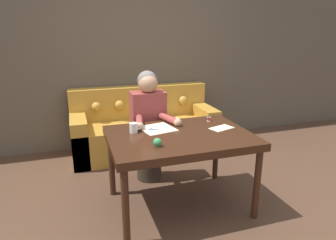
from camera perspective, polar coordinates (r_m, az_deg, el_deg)
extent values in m
plane|color=#4C3323|center=(2.99, 3.47, -16.68)|extent=(16.00, 16.00, 0.00)
cube|color=brown|center=(4.38, -5.69, 12.20)|extent=(8.00, 0.06, 2.60)
cube|color=#381E11|center=(2.74, 2.24, -3.37)|extent=(1.29, 0.92, 0.07)
cylinder|color=#381E11|center=(2.43, -8.10, -16.24)|extent=(0.06, 0.06, 0.67)
cylinder|color=#381E11|center=(2.82, 16.58, -11.72)|extent=(0.06, 0.06, 0.67)
cylinder|color=#381E11|center=(3.13, -10.71, -8.38)|extent=(0.06, 0.06, 0.67)
cylinder|color=#381E11|center=(3.44, 9.11, -5.85)|extent=(0.06, 0.06, 0.67)
cube|color=#B7842D|center=(4.18, -4.43, -3.21)|extent=(1.94, 0.79, 0.44)
cube|color=#B7842D|center=(4.32, -5.45, 3.55)|extent=(1.94, 0.22, 0.44)
cube|color=#B7842D|center=(4.05, -16.51, -3.33)|extent=(0.20, 0.79, 0.60)
cube|color=#B7842D|center=(4.42, 6.57, -1.04)|extent=(0.20, 0.79, 0.60)
sphere|color=#B7842D|center=(4.11, -13.47, 2.46)|extent=(0.13, 0.13, 0.13)
sphere|color=#B7842D|center=(4.14, -9.22, 2.83)|extent=(0.13, 0.13, 0.13)
sphere|color=#B7842D|center=(4.19, -5.06, 3.16)|extent=(0.13, 0.13, 0.13)
sphere|color=#B7842D|center=(4.27, -1.02, 3.48)|extent=(0.13, 0.13, 0.13)
sphere|color=#B7842D|center=(4.37, 2.86, 3.76)|extent=(0.13, 0.13, 0.13)
cube|color=white|center=(4.11, 0.69, -0.24)|extent=(0.35, 0.31, 0.00)
cylinder|color=#33281E|center=(3.45, -3.64, -7.51)|extent=(0.28, 0.28, 0.46)
cube|color=#993D38|center=(3.27, -3.80, 0.60)|extent=(0.37, 0.22, 0.56)
sphere|color=tan|center=(3.17, -3.84, 6.96)|extent=(0.21, 0.21, 0.21)
sphere|color=slate|center=(3.20, -3.99, 7.50)|extent=(0.21, 0.21, 0.21)
cylinder|color=#993D38|center=(2.99, -5.47, -0.32)|extent=(0.13, 0.31, 0.07)
sphere|color=tan|center=(2.84, -5.42, -1.22)|extent=(0.08, 0.08, 0.08)
cylinder|color=#993D38|center=(3.06, 0.20, 0.21)|extent=(0.15, 0.31, 0.07)
sphere|color=tan|center=(2.95, 1.88, -0.49)|extent=(0.08, 0.08, 0.08)
cube|color=beige|center=(2.87, -2.04, -1.64)|extent=(0.36, 0.36, 0.00)
cube|color=beige|center=(2.93, 10.16, -1.51)|extent=(0.26, 0.20, 0.00)
cube|color=silver|center=(2.85, -0.94, -1.81)|extent=(0.11, 0.03, 0.00)
cube|color=#2D569E|center=(2.84, -2.70, -1.88)|extent=(0.07, 0.02, 0.00)
torus|color=#2D569E|center=(2.84, -3.40, -1.90)|extent=(0.04, 0.04, 0.01)
cube|color=silver|center=(2.83, -0.97, -1.93)|extent=(0.10, 0.07, 0.00)
cube|color=#2D569E|center=(2.85, -2.68, -1.80)|extent=(0.06, 0.05, 0.00)
torus|color=#2D569E|center=(2.86, -3.34, -1.74)|extent=(0.04, 0.04, 0.01)
cylinder|color=silver|center=(2.84, -2.01, -1.85)|extent=(0.01, 0.01, 0.01)
cylinder|color=silver|center=(2.78, -6.58, -1.48)|extent=(0.08, 0.08, 0.09)
torus|color=silver|center=(2.78, -5.58, -1.30)|extent=(0.05, 0.01, 0.05)
cylinder|color=red|center=(3.13, 7.79, 0.19)|extent=(0.03, 0.03, 0.04)
cylinder|color=beige|center=(3.13, 7.80, 0.55)|extent=(0.04, 0.04, 0.00)
cylinder|color=beige|center=(3.14, 7.77, -0.17)|extent=(0.04, 0.04, 0.00)
cylinder|color=#4C3828|center=(2.45, -2.03, -4.92)|extent=(0.06, 0.06, 0.01)
sphere|color=#338C4C|center=(2.44, -2.04, -4.25)|extent=(0.07, 0.07, 0.07)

